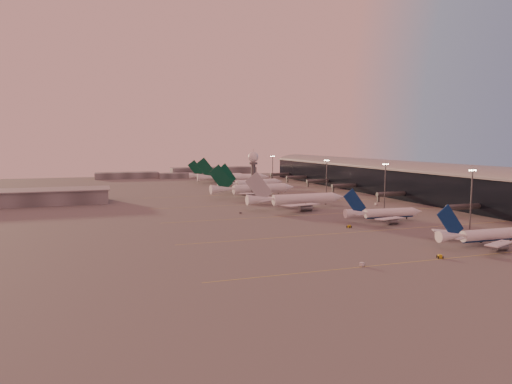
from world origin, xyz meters
name	(u,v)px	position (x,y,z in m)	size (l,w,h in m)	color
ground	(343,239)	(0.00, 0.00, 0.00)	(700.00, 700.00, 0.00)	#605D5D
taxiway_markings	(340,213)	(30.00, 56.00, 0.01)	(180.00, 185.25, 0.02)	#DFD14E
terminal	(404,180)	(107.88, 110.09, 10.52)	(57.00, 362.00, 23.04)	black
hangar	(35,197)	(-120.00, 140.00, 4.32)	(82.00, 27.00, 8.50)	slate
radar_tower	(253,166)	(5.00, 120.00, 20.95)	(6.40, 6.40, 31.10)	#4F5156
mast_a	(471,196)	(58.00, 0.00, 13.74)	(3.60, 0.56, 25.00)	#4F5156
mast_b	(385,184)	(55.00, 55.00, 13.74)	(3.60, 0.56, 25.00)	#4F5156
mast_c	(327,177)	(50.00, 110.00, 13.74)	(3.60, 0.56, 25.00)	#4F5156
mast_d	(273,169)	(48.00, 200.00, 13.74)	(3.60, 0.56, 25.00)	#4F5156
distant_horizon	(189,173)	(2.62, 325.14, 3.89)	(165.00, 37.50, 9.00)	slate
narrowbody_near	(484,237)	(40.12, -25.08, 3.03)	(38.36, 30.61, 14.98)	white
narrowbody_mid	(384,215)	(35.99, 27.50, 3.09)	(39.03, 31.09, 15.24)	white
widebody_white	(297,202)	(16.01, 77.94, 3.52)	(57.76, 46.25, 20.31)	white
greentail_a	(254,191)	(10.06, 133.83, 3.83)	(59.63, 47.97, 21.66)	white
greentail_b	(252,185)	(22.20, 174.67, 3.64)	(55.59, 44.33, 20.62)	white
greentail_c	(234,179)	(22.84, 225.75, 4.04)	(62.95, 50.70, 22.86)	white
greentail_d	(219,178)	(17.33, 257.48, 3.47)	(53.37, 42.66, 19.63)	white
gsv_truck_a	(363,262)	(-13.16, -34.37, 1.21)	(6.18, 4.56, 2.37)	silver
gsv_tug_near	(440,257)	(14.00, -34.14, 0.54)	(3.34, 4.21, 1.05)	gold
gsv_catering_a	(509,231)	(62.67, -14.41, 1.91)	(5.07, 4.04, 3.82)	silver
gsv_tug_mid	(349,227)	(13.44, 19.01, 0.53)	(3.49, 4.15, 1.02)	gold
gsv_truck_b	(382,215)	(40.44, 35.82, 1.21)	(6.24, 3.49, 2.38)	silver
gsv_truck_c	(241,212)	(-18.27, 69.75, 0.98)	(4.11, 4.86, 1.92)	slate
gsv_catering_b	(377,201)	(63.86, 75.39, 2.34)	(6.00, 3.32, 4.69)	silver
gsv_tug_far	(287,202)	(19.40, 101.15, 0.50)	(3.62, 3.94, 0.97)	slate
gsv_tug_hangar	(284,191)	(41.23, 158.46, 0.56)	(4.25, 3.14, 1.09)	gold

